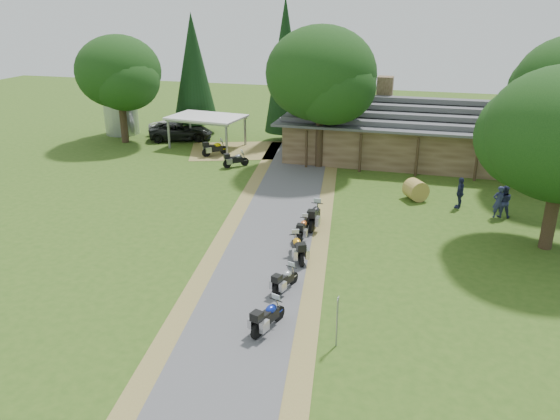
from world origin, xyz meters
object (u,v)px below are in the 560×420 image
(car_dark_suv, at_px, (181,127))
(motorcycle_carport_a, at_px, (215,147))
(lodge, at_px, (421,129))
(motorcycle_row_b, at_px, (285,278))
(motorcycle_row_e, at_px, (315,215))
(motorcycle_carport_b, at_px, (236,159))
(hay_bale, at_px, (416,190))
(motorcycle_row_a, at_px, (268,315))
(motorcycle_row_d, at_px, (303,227))
(car_white_sedan, at_px, (172,127))
(motorcycle_row_c, at_px, (298,247))
(carport, at_px, (207,131))
(silo, at_px, (120,100))

(car_dark_suv, distance_m, motorcycle_carport_a, 6.52)
(lodge, xyz_separation_m, motorcycle_row_b, (-4.72, -22.88, -1.88))
(motorcycle_row_e, bearing_deg, motorcycle_carport_b, 39.51)
(motorcycle_row_e, bearing_deg, motorcycle_carport_a, 41.05)
(motorcycle_carport_a, relative_size, hay_bale, 1.54)
(motorcycle_row_a, relative_size, motorcycle_carport_a, 0.93)
(motorcycle_row_d, bearing_deg, motorcycle_carport_b, 33.09)
(motorcycle_row_a, bearing_deg, lodge, 8.24)
(motorcycle_carport_b, bearing_deg, motorcycle_row_b, -105.68)
(car_white_sedan, height_order, motorcycle_row_c, car_white_sedan)
(car_white_sedan, relative_size, motorcycle_row_b, 3.49)
(motorcycle_carport_a, bearing_deg, motorcycle_carport_b, -87.74)
(carport, xyz_separation_m, motorcycle_row_a, (12.96, -25.38, -0.69))
(motorcycle_row_b, distance_m, hay_bale, 14.19)
(motorcycle_carport_b, relative_size, hay_bale, 1.41)
(car_dark_suv, xyz_separation_m, hay_bale, (20.96, -10.63, -0.51))
(motorcycle_row_a, relative_size, motorcycle_carport_b, 1.01)
(car_dark_suv, xyz_separation_m, motorcycle_carport_b, (7.64, -6.79, -0.54))
(motorcycle_row_d, height_order, motorcycle_carport_a, motorcycle_carport_a)
(car_dark_suv, relative_size, motorcycle_carport_a, 3.06)
(lodge, bearing_deg, hay_bale, -88.88)
(motorcycle_row_a, xyz_separation_m, motorcycle_carport_a, (-11.26, 22.80, 0.05))
(car_white_sedan, height_order, motorcycle_row_e, car_white_sedan)
(motorcycle_row_d, bearing_deg, silo, 47.64)
(car_white_sedan, relative_size, motorcycle_carport_b, 3.21)
(carport, bearing_deg, hay_bale, -19.99)
(carport, height_order, motorcycle_row_d, carport)
(lodge, height_order, motorcycle_row_c, lodge)
(carport, bearing_deg, motorcycle_row_b, -53.23)
(car_dark_suv, xyz_separation_m, motorcycle_row_e, (15.79, -16.67, -0.43))
(car_white_sedan, xyz_separation_m, hay_bale, (22.25, -11.42, -0.33))
(motorcycle_row_a, bearing_deg, motorcycle_carport_b, 41.17)
(motorcycle_row_e, xyz_separation_m, motorcycle_carport_b, (-8.15, 9.87, -0.11))
(motorcycle_row_e, height_order, hay_bale, motorcycle_row_e)
(motorcycle_row_c, xyz_separation_m, motorcycle_carport_a, (-10.91, 16.65, 0.01))
(motorcycle_row_c, bearing_deg, motorcycle_carport_a, 7.01)
(car_dark_suv, distance_m, motorcycle_row_d, 23.98)
(motorcycle_row_a, bearing_deg, hay_bale, 2.04)
(carport, bearing_deg, motorcycle_row_d, -46.71)
(lodge, height_order, car_dark_suv, lodge)
(car_dark_suv, bearing_deg, motorcycle_row_d, -160.22)
(lodge, height_order, car_white_sedan, lodge)
(car_dark_suv, xyz_separation_m, motorcycle_row_c, (15.85, -20.87, -0.49))
(motorcycle_row_a, relative_size, motorcycle_row_b, 1.10)
(silo, xyz_separation_m, car_dark_suv, (6.38, -0.79, -1.96))
(car_dark_suv, bearing_deg, carport, -137.48)
(carport, height_order, motorcycle_row_a, carport)
(motorcycle_carport_b, xyz_separation_m, hay_bale, (13.32, -3.84, 0.02))
(lodge, distance_m, motorcycle_carport_a, 16.24)
(motorcycle_row_b, distance_m, motorcycle_row_d, 5.69)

